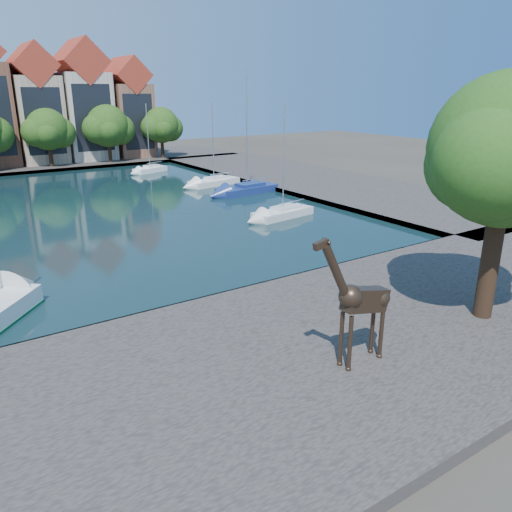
% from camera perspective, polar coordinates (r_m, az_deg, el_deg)
% --- Properties ---
extents(ground, '(160.00, 160.00, 0.00)m').
position_cam_1_polar(ground, '(26.15, -2.04, -4.66)').
color(ground, '#38332B').
rests_on(ground, ground).
extents(water_basin, '(38.00, 50.00, 0.08)m').
position_cam_1_polar(water_basin, '(47.35, -17.62, 5.15)').
color(water_basin, black).
rests_on(water_basin, ground).
extents(near_quay, '(50.00, 14.00, 0.50)m').
position_cam_1_polar(near_quay, '(21.01, 8.25, -10.25)').
color(near_quay, '#49423F').
rests_on(near_quay, ground).
extents(far_quay, '(60.00, 16.00, 0.50)m').
position_cam_1_polar(far_quay, '(78.16, -24.58, 9.50)').
color(far_quay, '#49423F').
rests_on(far_quay, ground).
extents(right_quay, '(14.00, 52.00, 0.50)m').
position_cam_1_polar(right_quay, '(59.10, 6.39, 8.63)').
color(right_quay, '#49423F').
rests_on(right_quay, ground).
extents(plane_tree, '(8.32, 6.40, 10.62)m').
position_cam_1_polar(plane_tree, '(23.39, 26.89, 10.14)').
color(plane_tree, '#332114').
rests_on(plane_tree, near_quay).
extents(townhouse_east_inner, '(5.94, 9.18, 15.79)m').
position_cam_1_polar(townhouse_east_inner, '(77.89, -23.85, 15.14)').
color(townhouse_east_inner, tan).
rests_on(townhouse_east_inner, far_quay).
extents(townhouse_east_mid, '(6.43, 9.18, 16.65)m').
position_cam_1_polar(townhouse_east_mid, '(79.36, -19.13, 15.98)').
color(townhouse_east_mid, beige).
rests_on(townhouse_east_mid, far_quay).
extents(townhouse_east_end, '(5.44, 9.18, 14.43)m').
position_cam_1_polar(townhouse_east_end, '(81.36, -14.49, 15.72)').
color(townhouse_east_end, brown).
rests_on(townhouse_east_end, far_quay).
extents(far_tree_mid_east, '(7.02, 5.40, 7.52)m').
position_cam_1_polar(far_tree_mid_east, '(72.67, -22.66, 13.08)').
color(far_tree_mid_east, '#332114').
rests_on(far_tree_mid_east, far_quay).
extents(far_tree_east, '(7.54, 5.80, 7.84)m').
position_cam_1_polar(far_tree_east, '(74.69, -16.52, 13.91)').
color(far_tree_east, '#332114').
rests_on(far_tree_east, far_quay).
extents(far_tree_far_east, '(6.76, 5.20, 7.36)m').
position_cam_1_polar(far_tree_far_east, '(77.50, -10.72, 14.36)').
color(far_tree_far_east, '#332114').
rests_on(far_tree_far_east, far_quay).
extents(giraffe_statue, '(3.62, 0.64, 5.18)m').
position_cam_1_polar(giraffe_statue, '(18.46, 11.76, -5.01)').
color(giraffe_statue, '#332419').
rests_on(giraffe_statue, near_quay).
extents(sailboat_right_a, '(5.80, 2.77, 9.22)m').
position_cam_1_polar(sailboat_right_a, '(42.06, 3.08, 5.12)').
color(sailboat_right_a, silver).
rests_on(sailboat_right_a, water_basin).
extents(sailboat_right_b, '(6.84, 3.03, 12.20)m').
position_cam_1_polar(sailboat_right_b, '(51.88, -1.02, 7.81)').
color(sailboat_right_b, navy).
rests_on(sailboat_right_b, water_basin).
extents(sailboat_right_c, '(6.18, 3.03, 8.84)m').
position_cam_1_polar(sailboat_right_c, '(56.62, -4.82, 8.58)').
color(sailboat_right_c, white).
rests_on(sailboat_right_c, water_basin).
extents(sailboat_right_d, '(4.88, 3.14, 8.54)m').
position_cam_1_polar(sailboat_right_d, '(66.87, -12.02, 9.77)').
color(sailboat_right_d, white).
rests_on(sailboat_right_d, water_basin).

